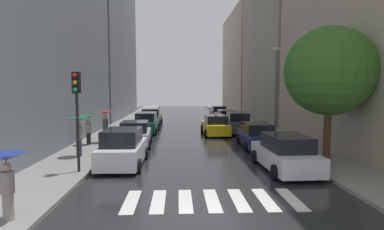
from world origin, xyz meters
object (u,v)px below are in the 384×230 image
object	(u,v)px
parked_car_right_nearest	(285,154)
pedestrian_far_side	(78,128)
parked_car_left_second	(135,134)
taxi_midroad	(215,125)
parked_car_left_third	(147,123)
parked_car_right_third	(237,123)
parked_car_left_fourth	(151,117)
street_tree_right	(329,71)
pedestrian_foreground	(105,120)
traffic_light_left_corner	(77,99)
parked_car_left_nearest	(123,149)
parked_car_right_second	(256,136)
parked_car_right_fifth	(218,113)
pedestrian_by_kerb	(88,124)
parked_car_right_fourth	(226,118)
pedestrian_near_tree	(7,171)
lamp_post_right	(276,87)

from	to	relation	value
parked_car_right_nearest	pedestrian_far_side	distance (m)	10.60
parked_car_left_second	taxi_midroad	xyz separation A→B (m)	(5.88, 4.87, -0.00)
parked_car_left_third	pedestrian_far_side	bearing A→B (deg)	166.20
parked_car_left_third	parked_car_right_third	xyz separation A→B (m)	(7.82, -0.32, 0.00)
parked_car_left_fourth	street_tree_right	size ratio (longest dim) A/B	0.61
parked_car_left_second	pedestrian_foreground	bearing A→B (deg)	69.23
traffic_light_left_corner	parked_car_left_nearest	bearing A→B (deg)	43.40
parked_car_right_nearest	taxi_midroad	distance (m)	11.51
parked_car_right_second	pedestrian_foreground	size ratio (longest dim) A/B	2.21
parked_car_right_fifth	pedestrian_by_kerb	world-z (taller)	pedestrian_by_kerb
parked_car_right_fourth	pedestrian_foreground	xyz separation A→B (m)	(-9.94, -11.27, 0.92)
parked_car_right_fifth	pedestrian_far_side	size ratio (longest dim) A/B	2.25
parked_car_right_fifth	pedestrian_near_tree	world-z (taller)	pedestrian_near_tree
parked_car_left_third	traffic_light_left_corner	size ratio (longest dim) A/B	1.11
parked_car_right_third	parked_car_right_nearest	bearing A→B (deg)	-178.42
parked_car_right_nearest	taxi_midroad	bearing A→B (deg)	7.60
parked_car_left_third	traffic_light_left_corner	world-z (taller)	traffic_light_left_corner
pedestrian_far_side	taxi_midroad	bearing A→B (deg)	-40.39
parked_car_right_fourth	traffic_light_left_corner	size ratio (longest dim) A/B	1.00
parked_car_left_third	parked_car_right_second	size ratio (longest dim) A/B	1.03
parked_car_right_fifth	taxi_midroad	distance (m)	13.20
street_tree_right	traffic_light_left_corner	xyz separation A→B (m)	(-11.87, -1.81, -1.32)
parked_car_left_fourth	parked_car_right_fourth	xyz separation A→B (m)	(7.83, -0.16, -0.06)
parked_car_right_third	pedestrian_by_kerb	distance (m)	12.54
parked_car_left_nearest	parked_car_right_third	bearing A→B (deg)	-33.56
parked_car_right_fifth	pedestrian_far_side	xyz separation A→B (m)	(-10.33, -21.61, 0.88)
parked_car_left_third	parked_car_right_nearest	xyz separation A→B (m)	(7.60, -12.83, -0.04)
parked_car_right_third	street_tree_right	distance (m)	11.94
lamp_post_right	parked_car_right_fifth	bearing A→B (deg)	95.38
parked_car_left_fourth	pedestrian_far_side	bearing A→B (deg)	172.18
street_tree_right	lamp_post_right	bearing A→B (deg)	98.76
taxi_midroad	parked_car_left_fourth	bearing A→B (deg)	37.77
parked_car_left_second	parked_car_right_third	world-z (taller)	parked_car_right_third
parked_car_left_third	parked_car_right_fifth	xyz separation A→B (m)	(7.75, 11.57, -0.04)
parked_car_right_nearest	pedestrian_by_kerb	xyz separation A→B (m)	(-10.68, 6.35, 0.73)
pedestrian_far_side	lamp_post_right	distance (m)	12.90
lamp_post_right	parked_car_left_second	bearing A→B (deg)	-176.42
parked_car_right_nearest	parked_car_right_second	distance (m)	5.82
parked_car_left_third	pedestrian_far_side	xyz separation A→B (m)	(-2.59, -10.04, 0.84)
parked_car_right_third	parked_car_right_fourth	distance (m)	5.94
parked_car_left_second	parked_car_right_second	xyz separation A→B (m)	(7.86, -0.68, -0.03)
parked_car_left_third	parked_car_right_nearest	world-z (taller)	parked_car_left_third
parked_car_left_second	parked_car_right_nearest	size ratio (longest dim) A/B	0.89
pedestrian_by_kerb	pedestrian_far_side	distance (m)	3.59
parked_car_left_third	parked_car_right_second	world-z (taller)	parked_car_left_third
parked_car_right_second	street_tree_right	xyz separation A→B (m)	(2.50, -4.36, 3.87)
parked_car_right_third	lamp_post_right	bearing A→B (deg)	-161.36
parked_car_right_second	taxi_midroad	size ratio (longest dim) A/B	1.00
parked_car_right_fourth	parked_car_left_fourth	bearing A→B (deg)	87.11
parked_car_left_second	parked_car_right_fifth	world-z (taller)	parked_car_right_fifth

